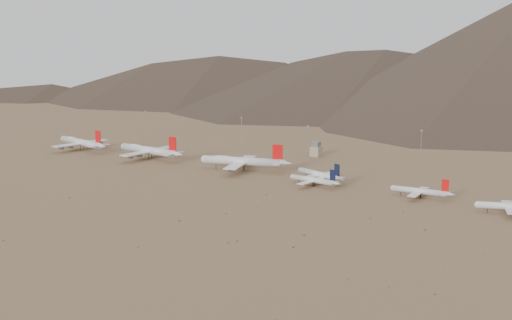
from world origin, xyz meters
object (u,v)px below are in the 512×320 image
Objects in this scene: narrowbody_b at (314,180)px; narrowbody_a at (320,175)px; widebody_centre at (149,150)px; control_tower at (316,150)px; widebody_east at (243,161)px; widebody_west at (81,142)px.

narrowbody_a is at bearing 109.56° from narrowbody_b.
control_tower is at bearing 42.40° from widebody_centre.
narrowbody_b is 108.83m from control_tower.
widebody_centre is 1.60× the size of narrowbody_a.
widebody_east is 5.66× the size of control_tower.
widebody_centre is at bearing -160.80° from narrowbody_a.
control_tower is at bearing 123.44° from narrowbody_b.
widebody_west reaches higher than control_tower.
widebody_west is 199.49m from control_tower.
widebody_west is 1.64× the size of narrowbody_b.
widebody_east reaches higher than narrowbody_a.
widebody_east is at bearing -162.17° from narrowbody_a.
widebody_east is (162.70, 3.75, 0.40)m from widebody_west.
widebody_centre is 1.01× the size of widebody_east.
widebody_west is at bearing 164.59° from widebody_east.
narrowbody_b is (68.54, -16.54, -2.89)m from widebody_east.
control_tower is (-46.43, 80.94, 0.56)m from narrowbody_a.
narrowbody_a is 93.31m from control_tower.
widebody_centre reaches higher than widebody_west.
widebody_centre is 1.72× the size of narrowbody_b.
widebody_west is at bearing -177.19° from narrowbody_b.
narrowbody_b is at bearing 7.59° from widebody_west.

